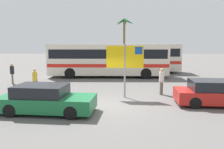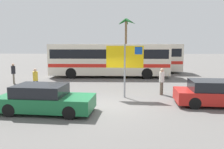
% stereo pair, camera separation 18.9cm
% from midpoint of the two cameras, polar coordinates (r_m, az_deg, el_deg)
% --- Properties ---
extents(ground, '(120.00, 120.00, 0.00)m').
position_cam_midpoint_polar(ground, '(11.88, -1.54, -7.89)').
color(ground, '#605E5B').
extents(bus_front_coach, '(11.28, 2.66, 3.17)m').
position_cam_midpoint_polar(bus_front_coach, '(21.72, -0.43, 4.06)').
color(bus_front_coach, silver).
rests_on(bus_front_coach, ground).
extents(bus_rear_coach, '(11.28, 2.66, 3.17)m').
position_cam_midpoint_polar(bus_rear_coach, '(25.20, 4.65, 4.57)').
color(bus_rear_coach, silver).
rests_on(bus_rear_coach, ground).
extents(ferry_sign, '(2.20, 0.18, 3.20)m').
position_cam_midpoint_polar(ferry_sign, '(13.30, 3.89, 3.96)').
color(ferry_sign, gray).
rests_on(ferry_sign, ground).
extents(car_green, '(4.58, 2.21, 1.32)m').
position_cam_midpoint_polar(car_green, '(11.02, -16.25, -6.05)').
color(car_green, '#196638').
rests_on(car_green, ground).
extents(car_red, '(4.31, 2.12, 1.32)m').
position_cam_midpoint_polar(car_red, '(12.99, 25.14, -4.39)').
color(car_red, red).
rests_on(car_red, ground).
extents(pedestrian_near_sign, '(0.32, 0.32, 1.59)m').
position_cam_midpoint_polar(pedestrian_near_sign, '(15.73, -18.56, -0.94)').
color(pedestrian_near_sign, '#1E2347').
rests_on(pedestrian_near_sign, ground).
extents(pedestrian_crossing_lot, '(0.32, 0.32, 1.68)m').
position_cam_midpoint_polar(pedestrian_crossing_lot, '(14.51, 12.90, -1.20)').
color(pedestrian_crossing_lot, '#706656').
rests_on(pedestrian_crossing_lot, ground).
extents(pedestrian_by_bus, '(0.32, 0.32, 1.66)m').
position_cam_midpoint_polar(pedestrian_by_bus, '(19.73, -23.53, 0.66)').
color(pedestrian_by_bus, '#706656').
rests_on(pedestrian_by_bus, ground).
extents(palm_tree_seaside, '(2.78, 2.91, 6.83)m').
position_cam_midpoint_polar(palm_tree_seaside, '(33.14, 3.77, 11.55)').
color(palm_tree_seaside, brown).
rests_on(palm_tree_seaside, ground).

